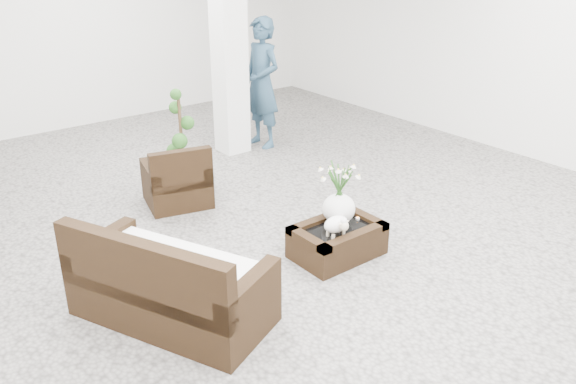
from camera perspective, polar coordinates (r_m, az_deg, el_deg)
ground at (r=6.48m, az=-0.55°, el=-4.74°), size 11.00×11.00×0.00m
column at (r=8.79m, az=-5.72°, el=14.84°), size 0.40×0.40×3.50m
coffee_table at (r=6.16m, az=4.74°, el=-4.79°), size 0.90×0.60×0.31m
sheep_figurine at (r=5.90m, az=4.62°, el=-3.27°), size 0.28×0.23×0.21m
planter_narcissus at (r=6.05m, az=4.98°, el=0.49°), size 0.44×0.44×0.80m
tealight at (r=6.28m, az=6.69°, el=-2.52°), size 0.04×0.04×0.03m
armchair at (r=7.35m, az=-10.69°, el=1.76°), size 0.89×0.86×0.78m
loveseat at (r=5.16m, az=-11.20°, el=-7.53°), size 1.44×1.88×0.90m
topiary at (r=7.79m, az=-10.19°, el=5.03°), size 0.34×0.34×1.29m
shopper at (r=9.15m, az=-2.53°, el=10.38°), size 0.52×0.75×1.97m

